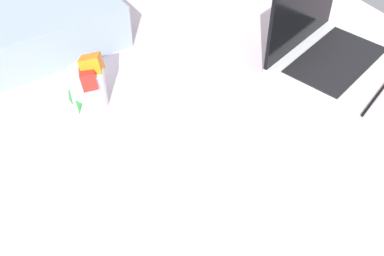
# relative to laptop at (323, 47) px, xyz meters

# --- Properties ---
(bed_mattress) EXTENTS (1.80, 1.40, 0.18)m
(bed_mattress) POSITION_rel_laptop_xyz_m (-0.55, 0.05, -0.13)
(bed_mattress) COLOR silver
(bed_mattress) RESTS_ON ground
(laptop) EXTENTS (0.38, 0.31, 0.23)m
(laptop) POSITION_rel_laptop_xyz_m (0.00, 0.00, 0.00)
(laptop) COLOR silver
(laptop) RESTS_ON bed_mattress
(snack_cup) EXTENTS (0.10, 0.11, 0.15)m
(snack_cup) POSITION_rel_laptop_xyz_m (-0.63, 0.18, 0.02)
(snack_cup) COLOR silver
(snack_cup) RESTS_ON bed_mattress
(pillow) EXTENTS (0.52, 0.36, 0.13)m
(pillow) POSITION_rel_laptop_xyz_m (-0.68, 0.53, 0.02)
(pillow) COLOR #8C9EB7
(pillow) RESTS_ON bed_mattress
(charger_cable) EXTENTS (0.16, 0.06, 0.01)m
(charger_cable) POSITION_rel_laptop_xyz_m (-0.00, -0.20, -0.04)
(charger_cable) COLOR black
(charger_cable) RESTS_ON bed_mattress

